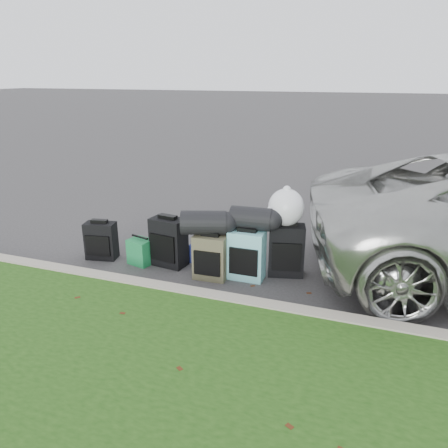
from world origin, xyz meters
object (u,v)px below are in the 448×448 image
(tote_green, at_px, (141,252))
(tote_navy, at_px, (200,253))
(suitcase_teal, at_px, (247,255))
(suitcase_large_black_right, at_px, (286,250))
(suitcase_small_black, at_px, (101,241))
(suitcase_large_black_left, at_px, (169,242))
(suitcase_olive, at_px, (211,257))

(tote_green, distance_m, tote_navy, 0.81)
(suitcase_teal, height_order, suitcase_large_black_right, suitcase_large_black_right)
(suitcase_small_black, relative_size, suitcase_large_black_left, 0.79)
(tote_green, bearing_deg, suitcase_large_black_left, 28.16)
(suitcase_small_black, distance_m, tote_navy, 1.40)
(tote_green, bearing_deg, tote_navy, 37.69)
(suitcase_olive, xyz_separation_m, tote_navy, (-0.33, 0.41, -0.16))
(suitcase_large_black_right, xyz_separation_m, tote_navy, (-1.21, -0.02, -0.21))
(suitcase_small_black, xyz_separation_m, suitcase_olive, (1.68, -0.07, 0.02))
(suitcase_olive, bearing_deg, tote_navy, 126.24)
(suitcase_small_black, distance_m, tote_green, 0.62)
(tote_green, relative_size, tote_navy, 1.35)
(suitcase_large_black_left, relative_size, tote_navy, 2.57)
(tote_navy, bearing_deg, suitcase_large_black_right, 5.40)
(suitcase_small_black, height_order, suitcase_olive, suitcase_olive)
(suitcase_large_black_right, xyz_separation_m, tote_green, (-1.94, -0.34, -0.16))
(tote_navy, bearing_deg, suitcase_olive, -46.64)
(suitcase_teal, bearing_deg, suitcase_small_black, -178.53)
(suitcase_small_black, height_order, suitcase_large_black_right, suitcase_large_black_right)
(suitcase_olive, bearing_deg, suitcase_large_black_right, 23.49)
(suitcase_small_black, xyz_separation_m, suitcase_large_black_right, (2.56, 0.36, 0.07))
(suitcase_small_black, bearing_deg, suitcase_teal, -9.73)
(suitcase_teal, relative_size, tote_green, 1.81)
(suitcase_teal, bearing_deg, suitcase_olive, -161.83)
(suitcase_teal, bearing_deg, tote_green, -178.41)
(tote_navy, bearing_deg, suitcase_small_black, -161.22)
(suitcase_large_black_right, distance_m, tote_green, 1.98)
(suitcase_olive, xyz_separation_m, suitcase_large_black_right, (0.88, 0.43, 0.05))
(suitcase_small_black, xyz_separation_m, suitcase_large_black_left, (1.00, 0.12, 0.07))
(tote_navy, bearing_deg, tote_green, -151.77)
(suitcase_teal, height_order, tote_green, suitcase_teal)
(suitcase_large_black_left, xyz_separation_m, tote_green, (-0.39, -0.10, -0.16))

